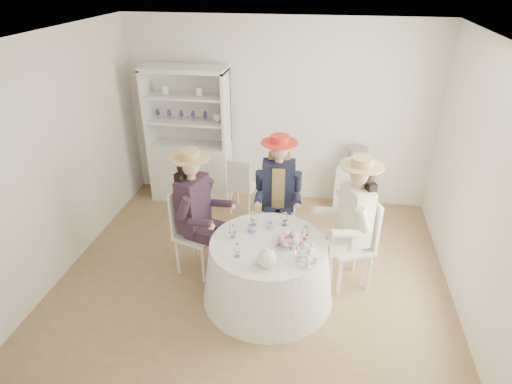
# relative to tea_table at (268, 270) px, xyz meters

# --- Properties ---
(ground) EXTENTS (4.50, 4.50, 0.00)m
(ground) POSITION_rel_tea_table_xyz_m (-0.21, 0.36, -0.35)
(ground) COLOR olive
(ground) RESTS_ON ground
(ceiling) EXTENTS (4.50, 4.50, 0.00)m
(ceiling) POSITION_rel_tea_table_xyz_m (-0.21, 0.36, 2.35)
(ceiling) COLOR white
(ceiling) RESTS_ON wall_back
(wall_back) EXTENTS (4.50, 0.00, 4.50)m
(wall_back) POSITION_rel_tea_table_xyz_m (-0.21, 2.36, 1.00)
(wall_back) COLOR silver
(wall_back) RESTS_ON ground
(wall_front) EXTENTS (4.50, 0.00, 4.50)m
(wall_front) POSITION_rel_tea_table_xyz_m (-0.21, -1.64, 1.00)
(wall_front) COLOR silver
(wall_front) RESTS_ON ground
(wall_left) EXTENTS (0.00, 4.50, 4.50)m
(wall_left) POSITION_rel_tea_table_xyz_m (-2.46, 0.36, 1.00)
(wall_left) COLOR silver
(wall_left) RESTS_ON ground
(wall_right) EXTENTS (0.00, 4.50, 4.50)m
(wall_right) POSITION_rel_tea_table_xyz_m (2.04, 0.36, 1.00)
(wall_right) COLOR silver
(wall_right) RESTS_ON ground
(tea_table) EXTENTS (1.44, 1.44, 0.71)m
(tea_table) POSITION_rel_tea_table_xyz_m (0.00, 0.00, 0.00)
(tea_table) COLOR white
(tea_table) RESTS_ON ground
(hutch) EXTENTS (1.22, 0.50, 2.04)m
(hutch) POSITION_rel_tea_table_xyz_m (-1.50, 2.10, 0.37)
(hutch) COLOR silver
(hutch) RESTS_ON ground
(side_table) EXTENTS (0.58, 0.58, 0.72)m
(side_table) POSITION_rel_tea_table_xyz_m (0.98, 2.11, 0.01)
(side_table) COLOR silver
(side_table) RESTS_ON ground
(hatbox) EXTENTS (0.33, 0.33, 0.27)m
(hatbox) POSITION_rel_tea_table_xyz_m (0.98, 2.11, 0.50)
(hatbox) COLOR black
(hatbox) RESTS_ON side_table
(guest_left) EXTENTS (0.63, 0.59, 1.55)m
(guest_left) POSITION_rel_tea_table_xyz_m (-0.88, 0.33, 0.52)
(guest_left) COLOR silver
(guest_left) RESTS_ON ground
(guest_mid) EXTENTS (0.57, 0.59, 1.54)m
(guest_mid) POSITION_rel_tea_table_xyz_m (-0.01, 0.95, 0.52)
(guest_mid) COLOR silver
(guest_mid) RESTS_ON ground
(guest_right) EXTENTS (0.66, 0.60, 1.58)m
(guest_right) POSITION_rel_tea_table_xyz_m (0.86, 0.38, 0.54)
(guest_right) COLOR silver
(guest_right) RESTS_ON ground
(spare_chair) EXTENTS (0.42, 0.42, 0.88)m
(spare_chair) POSITION_rel_tea_table_xyz_m (-0.64, 1.73, 0.12)
(spare_chair) COLOR silver
(spare_chair) RESTS_ON ground
(teacup_a) EXTENTS (0.10, 0.10, 0.08)m
(teacup_a) POSITION_rel_tea_table_xyz_m (-0.20, 0.18, 0.40)
(teacup_a) COLOR white
(teacup_a) RESTS_ON tea_table
(teacup_b) EXTENTS (0.08, 0.08, 0.07)m
(teacup_b) POSITION_rel_tea_table_xyz_m (-0.03, 0.28, 0.39)
(teacup_b) COLOR white
(teacup_b) RESTS_ON tea_table
(teacup_c) EXTENTS (0.10, 0.10, 0.06)m
(teacup_c) POSITION_rel_tea_table_xyz_m (0.24, 0.12, 0.39)
(teacup_c) COLOR white
(teacup_c) RESTS_ON tea_table
(flower_bowl) EXTENTS (0.20, 0.20, 0.05)m
(flower_bowl) POSITION_rel_tea_table_xyz_m (0.19, -0.00, 0.38)
(flower_bowl) COLOR white
(flower_bowl) RESTS_ON tea_table
(flower_arrangement) EXTENTS (0.20, 0.19, 0.07)m
(flower_arrangement) POSITION_rel_tea_table_xyz_m (0.21, -0.03, 0.45)
(flower_arrangement) COLOR pink
(flower_arrangement) RESTS_ON tea_table
(table_teapot) EXTENTS (0.27, 0.19, 0.20)m
(table_teapot) POSITION_rel_tea_table_xyz_m (0.04, -0.38, 0.44)
(table_teapot) COLOR white
(table_teapot) RESTS_ON tea_table
(sandwich_plate) EXTENTS (0.25, 0.25, 0.06)m
(sandwich_plate) POSITION_rel_tea_table_xyz_m (-0.00, -0.37, 0.37)
(sandwich_plate) COLOR white
(sandwich_plate) RESTS_ON tea_table
(cupcake_stand) EXTENTS (0.23, 0.23, 0.21)m
(cupcake_stand) POSITION_rel_tea_table_xyz_m (0.42, -0.27, 0.44)
(cupcake_stand) COLOR white
(cupcake_stand) RESTS_ON tea_table
(stemware_set) EXTENTS (0.84, 0.84, 0.15)m
(stemware_set) POSITION_rel_tea_table_xyz_m (-0.00, 0.00, 0.43)
(stemware_set) COLOR white
(stemware_set) RESTS_ON tea_table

